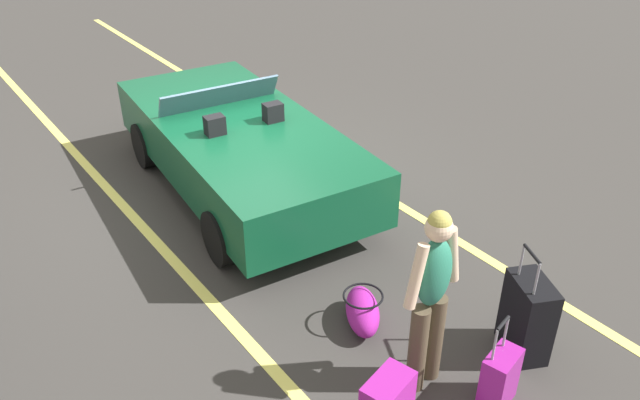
{
  "coord_description": "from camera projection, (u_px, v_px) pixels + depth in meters",
  "views": [
    {
      "loc": [
        -6.18,
        3.37,
        4.0
      ],
      "look_at": [
        -1.8,
        0.12,
        0.75
      ],
      "focal_mm": 35.69,
      "sensor_mm": 36.0,
      "label": 1
    }
  ],
  "objects": [
    {
      "name": "lot_line_mid",
      "position": [
        141.0,
        225.0,
        7.33
      ],
      "size": [
        18.0,
        0.12,
        0.01
      ],
      "primitive_type": "cube",
      "color": "#EAE066",
      "rests_on": "ground_plane"
    },
    {
      "name": "traveler_person",
      "position": [
        432.0,
        292.0,
        4.82
      ],
      "size": [
        0.25,
        0.61,
        1.65
      ],
      "rotation": [
        0.0,
        0.0,
        0.08
      ],
      "color": "#4C3F2D",
      "rests_on": "ground_plane"
    },
    {
      "name": "ground_plane",
      "position": [
        243.0,
        190.0,
        8.03
      ],
      "size": [
        80.0,
        80.0,
        0.0
      ],
      "primitive_type": "plane",
      "color": "#383533"
    },
    {
      "name": "suitcase_small_carryon",
      "position": [
        499.0,
        378.0,
        4.97
      ],
      "size": [
        0.28,
        0.38,
        0.81
      ],
      "rotation": [
        0.0,
        0.0,
        3.39
      ],
      "color": "#991E8C",
      "rests_on": "ground_plane"
    },
    {
      "name": "suitcase_large_black",
      "position": [
        528.0,
        317.0,
        5.42
      ],
      "size": [
        0.55,
        0.46,
        1.06
      ],
      "rotation": [
        0.0,
        0.0,
        4.26
      ],
      "color": "black",
      "rests_on": "ground_plane"
    },
    {
      "name": "duffel_bag",
      "position": [
        363.0,
        311.0,
        5.81
      ],
      "size": [
        0.7,
        0.59,
        0.34
      ],
      "rotation": [
        0.0,
        0.0,
        5.73
      ],
      "color": "#991E8C",
      "rests_on": "ground_plane"
    },
    {
      "name": "lot_line_near",
      "position": [
        327.0,
        161.0,
        8.72
      ],
      "size": [
        18.0,
        0.12,
        0.01
      ],
      "primitive_type": "cube",
      "color": "#EAE066",
      "rests_on": "ground_plane"
    },
    {
      "name": "convertible_car",
      "position": [
        233.0,
        141.0,
        7.89
      ],
      "size": [
        4.29,
        2.17,
        1.24
      ],
      "rotation": [
        0.0,
        0.0,
        -0.1
      ],
      "color": "#0F4C2D",
      "rests_on": "ground_plane"
    }
  ]
}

